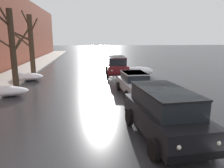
{
  "coord_description": "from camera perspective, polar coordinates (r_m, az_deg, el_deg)",
  "views": [
    {
      "loc": [
        -0.02,
        0.98,
        3.62
      ],
      "look_at": [
        1.15,
        11.05,
        1.4
      ],
      "focal_mm": 34.32,
      "sensor_mm": 36.0,
      "label": 1
    }
  ],
  "objects": [
    {
      "name": "snow_bank_along_right_kerb",
      "position": [
        19.58,
        -21.67,
        1.78
      ],
      "size": [
        2.49,
        1.43,
        0.69
      ],
      "color": "white",
      "rests_on": "ground"
    },
    {
      "name": "snow_bank_along_left_kerb",
      "position": [
        20.59,
        7.1,
        3.34
      ],
      "size": [
        2.94,
        1.29,
        0.86
      ],
      "color": "white",
      "rests_on": "ground"
    },
    {
      "name": "sedan_silver_parked_kerbside_close",
      "position": [
        13.81,
        6.08,
        0.31
      ],
      "size": [
        1.98,
        4.1,
        1.42
      ],
      "color": "#B7B7BC",
      "rests_on": "ground"
    },
    {
      "name": "left_sidewalk_slab",
      "position": [
        18.66,
        -27.76,
        -0.02
      ],
      "size": [
        3.25,
        80.0,
        0.16
      ],
      "primitive_type": "cube",
      "color": "#A8A399",
      "rests_on": "ground"
    },
    {
      "name": "suv_black_approaching_near_lane",
      "position": [
        8.0,
        13.68,
        -7.19
      ],
      "size": [
        2.29,
        4.52,
        1.82
      ],
      "color": "black",
      "rests_on": "ground"
    },
    {
      "name": "bare_tree_far_down_block",
      "position": [
        20.72,
        -20.93,
        9.88
      ],
      "size": [
        2.75,
        2.7,
        6.09
      ],
      "color": "#423323",
      "rests_on": "ground"
    },
    {
      "name": "suv_maroon_parked_kerbside_mid",
      "position": [
        20.66,
        1.19,
        5.05
      ],
      "size": [
        2.23,
        4.81,
        1.82
      ],
      "color": "maroon",
      "rests_on": "ground"
    },
    {
      "name": "snow_bank_mid_block_left",
      "position": [
        15.01,
        -27.06,
        -1.78
      ],
      "size": [
        3.17,
        1.3,
        0.61
      ],
      "color": "white",
      "rests_on": "ground"
    },
    {
      "name": "bare_tree_mid_block",
      "position": [
        15.86,
        -25.12,
        8.7
      ],
      "size": [
        2.41,
        2.72,
        6.06
      ],
      "color": "#382B1E",
      "rests_on": "ground"
    }
  ]
}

